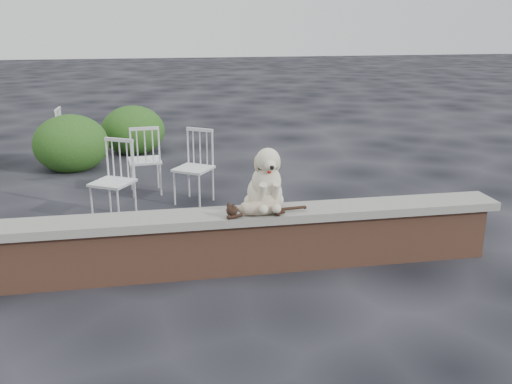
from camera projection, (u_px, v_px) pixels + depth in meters
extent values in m
plane|color=black|center=(179.00, 274.00, 5.26)|extent=(60.00, 60.00, 0.00)
cube|color=brown|center=(178.00, 250.00, 5.19)|extent=(6.00, 0.30, 0.50)
cube|color=slate|center=(177.00, 220.00, 5.11)|extent=(6.20, 0.40, 0.08)
ellipsoid|color=#284E16|center=(71.00, 144.00, 8.80)|extent=(1.15, 1.06, 0.91)
ellipsoid|color=#284E16|center=(133.00, 131.00, 9.93)|extent=(1.10, 1.01, 0.87)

